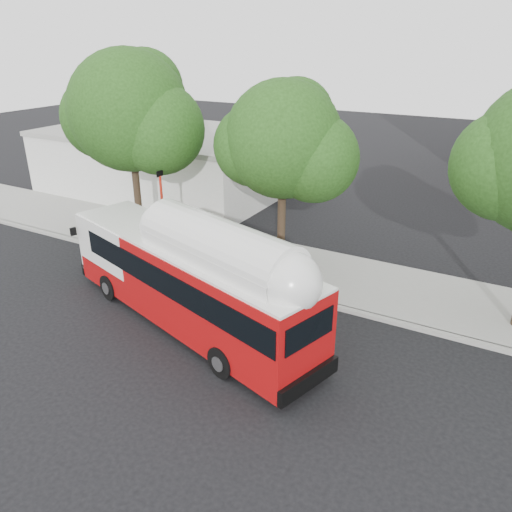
# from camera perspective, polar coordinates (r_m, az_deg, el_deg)

# --- Properties ---
(ground) EXTENTS (120.00, 120.00, 0.00)m
(ground) POSITION_cam_1_polar(r_m,az_deg,el_deg) (18.49, -2.81, -9.34)
(ground) COLOR black
(ground) RESTS_ON ground
(sidewalk) EXTENTS (60.00, 5.00, 0.15)m
(sidewalk) POSITION_cam_1_polar(r_m,az_deg,el_deg) (23.51, 5.53, -1.56)
(sidewalk) COLOR gray
(sidewalk) RESTS_ON ground
(curb_strip) EXTENTS (60.00, 0.30, 0.15)m
(curb_strip) POSITION_cam_1_polar(r_m,az_deg,el_deg) (21.39, 2.69, -4.17)
(curb_strip) COLOR gray
(curb_strip) RESTS_ON ground
(red_curb_segment) EXTENTS (10.00, 0.32, 0.16)m
(red_curb_segment) POSITION_cam_1_polar(r_m,az_deg,el_deg) (22.72, -4.09, -2.43)
(red_curb_segment) COLOR maroon
(red_curb_segment) RESTS_ON ground
(street_tree_left) EXTENTS (6.67, 5.80, 9.74)m
(street_tree_left) POSITION_cam_1_polar(r_m,az_deg,el_deg) (25.35, -13.35, 15.27)
(street_tree_left) COLOR #2D2116
(street_tree_left) RESTS_ON ground
(street_tree_mid) EXTENTS (5.75, 5.00, 8.62)m
(street_tree_mid) POSITION_cam_1_polar(r_m,az_deg,el_deg) (21.51, 4.18, 12.50)
(street_tree_mid) COLOR #2D2116
(street_tree_mid) RESTS_ON ground
(low_commercial_bldg) EXTENTS (16.20, 10.20, 4.25)m
(low_commercial_bldg) POSITION_cam_1_polar(r_m,az_deg,el_deg) (35.96, -10.31, 10.67)
(low_commercial_bldg) COLOR silver
(low_commercial_bldg) RESTS_ON ground
(transit_bus) EXTENTS (12.87, 5.93, 3.78)m
(transit_bus) POSITION_cam_1_polar(r_m,az_deg,el_deg) (18.60, -7.76, -3.06)
(transit_bus) COLOR #A40B0D
(transit_bus) RESTS_ON ground
(signal_pole) EXTENTS (0.13, 0.42, 4.45)m
(signal_pole) POSITION_cam_1_polar(r_m,az_deg,el_deg) (24.25, -10.58, 4.58)
(signal_pole) COLOR red
(signal_pole) RESTS_ON ground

